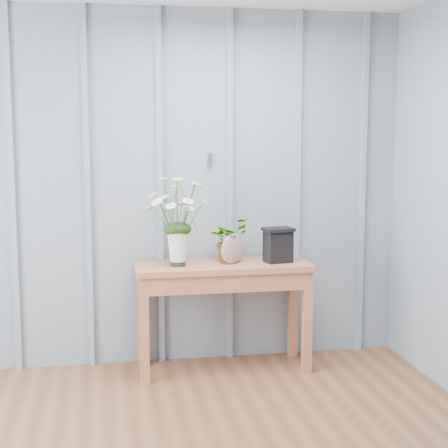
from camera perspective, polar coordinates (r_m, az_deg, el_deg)
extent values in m
cube|color=#8493A0|center=(4.83, -8.32, 2.87)|extent=(4.00, 0.01, 2.50)
cube|color=#A8A7AC|center=(4.86, -1.18, 5.34)|extent=(0.03, 0.01, 0.10)
cube|color=#7D92A0|center=(4.86, -17.20, 2.63)|extent=(0.04, 0.03, 2.50)
cube|color=#7D92A0|center=(4.82, -11.29, 2.79)|extent=(0.04, 0.03, 2.50)
cube|color=#7D92A0|center=(4.84, -5.35, 2.92)|extent=(0.04, 0.03, 2.50)
cube|color=#7D92A0|center=(4.90, 0.49, 3.02)|extent=(0.04, 0.03, 2.50)
cube|color=#7D92A0|center=(5.02, 6.11, 3.09)|extent=(0.04, 0.03, 2.50)
cube|color=#7D92A0|center=(5.18, 11.44, 3.12)|extent=(0.04, 0.03, 2.50)
cube|color=#AD6242|center=(4.72, -0.11, -3.53)|extent=(1.20, 0.45, 0.04)
cube|color=#AD6242|center=(4.74, -0.11, -4.48)|extent=(1.13, 0.42, 0.12)
cube|color=#AD6242|center=(4.58, -6.64, -8.79)|extent=(0.06, 0.06, 0.71)
cube|color=#AD6242|center=(4.77, 6.92, -8.11)|extent=(0.06, 0.06, 0.71)
cube|color=#AD6242|center=(4.92, -6.91, -7.60)|extent=(0.06, 0.06, 0.71)
cube|color=#AD6242|center=(5.10, 5.73, -7.04)|extent=(0.06, 0.06, 0.71)
cylinder|color=black|center=(4.64, -3.86, -3.10)|extent=(0.10, 0.10, 0.07)
cone|color=white|center=(4.62, -3.87, -1.90)|extent=(0.18, 0.18, 0.24)
ellipsoid|color=black|center=(4.60, -3.88, -0.42)|extent=(0.19, 0.16, 0.10)
imported|color=black|center=(4.77, 0.47, -1.30)|extent=(0.37, 0.36, 0.31)
ellipsoid|color=#7C4B56|center=(4.69, 0.71, -2.06)|extent=(0.20, 0.17, 0.21)
cube|color=black|center=(4.76, 4.51, -1.89)|extent=(0.20, 0.16, 0.22)
cube|color=black|center=(4.74, 4.52, -0.45)|extent=(0.22, 0.19, 0.02)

